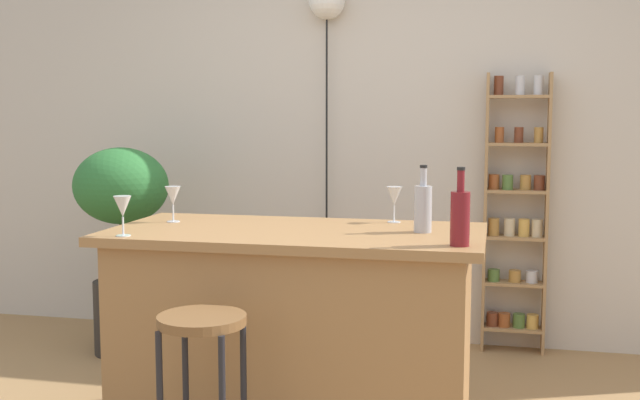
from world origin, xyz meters
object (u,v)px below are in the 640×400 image
object	(u,v)px
bar_stool	(203,366)
bottle_olive_oil	(423,207)
plant_stool	(125,316)
bottle_soda_blue	(460,216)
potted_plant	(121,195)
spice_shelf	(516,216)
wine_glass_left	(394,197)
wine_glass_center	(173,197)
wine_glass_right	(123,207)
pendant_globe_light	(327,5)

from	to	relation	value
bar_stool	bottle_olive_oil	size ratio (longest dim) A/B	2.51
plant_stool	bottle_soda_blue	xyz separation A→B (m)	(2.02, -1.24, 0.82)
potted_plant	bottle_soda_blue	distance (m)	2.37
bottle_olive_oil	potted_plant	bearing A→B (deg)	153.27
potted_plant	bottle_soda_blue	bearing A→B (deg)	-31.54
spice_shelf	wine_glass_left	distance (m)	1.35
bottle_soda_blue	spice_shelf	bearing A→B (deg)	82.09
spice_shelf	plant_stool	size ratio (longest dim) A/B	3.82
plant_stool	wine_glass_center	distance (m)	1.40
wine_glass_left	wine_glass_right	size ratio (longest dim) A/B	1.00
spice_shelf	pendant_globe_light	distance (m)	1.71
bar_stool	bottle_soda_blue	size ratio (longest dim) A/B	2.39
bottle_olive_oil	wine_glass_center	world-z (taller)	bottle_olive_oil
bottle_soda_blue	bottle_olive_oil	bearing A→B (deg)	118.57
wine_glass_left	bottle_soda_blue	bearing A→B (deg)	-60.58
pendant_globe_light	wine_glass_center	bearing A→B (deg)	-105.71
wine_glass_right	spice_shelf	bearing A→B (deg)	49.16
bar_stool	bottle_olive_oil	xyz separation A→B (m)	(0.72, 0.69, 0.52)
spice_shelf	plant_stool	world-z (taller)	spice_shelf
plant_stool	wine_glass_left	distance (m)	2.00
potted_plant	bottle_olive_oil	world-z (taller)	potted_plant
potted_plant	spice_shelf	bearing A→B (deg)	13.28
wine_glass_center	pendant_globe_light	distance (m)	1.82
plant_stool	bottle_olive_oil	size ratio (longest dim) A/B	1.54
plant_stool	bottle_soda_blue	world-z (taller)	bottle_soda_blue
bottle_olive_oil	wine_glass_center	distance (m)	1.14
spice_shelf	wine_glass_left	world-z (taller)	spice_shelf
plant_stool	potted_plant	bearing A→B (deg)	135.00
wine_glass_left	wine_glass_right	world-z (taller)	same
bottle_soda_blue	wine_glass_center	world-z (taller)	bottle_soda_blue
wine_glass_center	wine_glass_right	xyz separation A→B (m)	(-0.03, -0.43, 0.00)
spice_shelf	bottle_olive_oil	xyz separation A→B (m)	(-0.41, -1.47, 0.22)
plant_stool	wine_glass_right	world-z (taller)	wine_glass_right
bottle_soda_blue	plant_stool	bearing A→B (deg)	148.46
bar_stool	wine_glass_left	bearing A→B (deg)	59.30
bottle_olive_oil	wine_glass_right	bearing A→B (deg)	-162.41
potted_plant	wine_glass_center	size ratio (longest dim) A/B	4.83
bar_stool	spice_shelf	world-z (taller)	spice_shelf
spice_shelf	plant_stool	bearing A→B (deg)	-166.72
plant_stool	wine_glass_center	bearing A→B (deg)	-51.11
wine_glass_left	wine_glass_center	size ratio (longest dim) A/B	1.00
bottle_olive_oil	pendant_globe_light	distance (m)	1.96
bottle_soda_blue	wine_glass_left	xyz separation A→B (m)	(-0.32, 0.57, 0.00)
spice_shelf	wine_glass_right	xyz separation A→B (m)	(-1.59, -1.84, 0.23)
spice_shelf	wine_glass_left	size ratio (longest dim) A/B	10.11
plant_stool	wine_glass_right	size ratio (longest dim) A/B	2.65
wine_glass_right	plant_stool	bearing A→B (deg)	117.34
bottle_soda_blue	bottle_olive_oil	size ratio (longest dim) A/B	1.05
wine_glass_right	pendant_globe_light	size ratio (longest dim) A/B	0.07
spice_shelf	wine_glass_right	bearing A→B (deg)	-130.84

